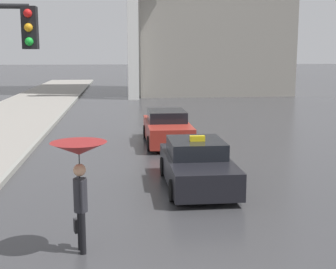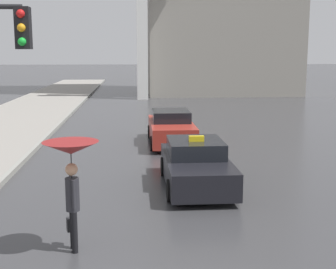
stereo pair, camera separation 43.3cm
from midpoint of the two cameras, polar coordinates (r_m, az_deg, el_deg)
name	(u,v)px [view 1 (the left image)]	position (r m, az deg, el deg)	size (l,w,h in m)	color
taxi	(197,165)	(13.82, 2.63, -3.74)	(1.91, 4.28, 1.52)	black
sedan_red	(167,128)	(20.25, -0.73, 0.76)	(1.91, 4.59, 1.43)	#A52D23
pedestrian_with_umbrella	(79,162)	(9.22, -12.10, -3.33)	(1.09, 1.09, 2.22)	black
monument_cross	(132,0)	(39.77, -4.68, 15.99)	(6.28, 0.90, 14.27)	white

